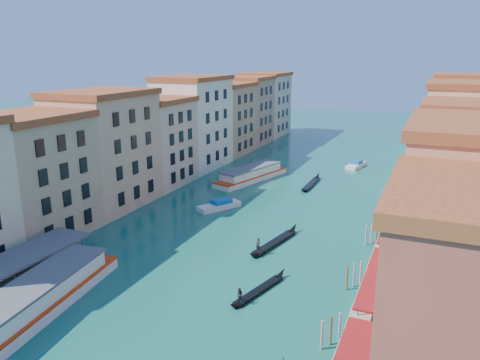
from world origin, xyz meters
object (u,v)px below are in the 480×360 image
(vaporetto_near, at_px, (39,297))
(gondola_right, at_px, (258,290))
(vaporetto_stop, at_px, (26,272))
(vaporetto_far, at_px, (251,174))
(gondola_fore, at_px, (274,242))

(vaporetto_near, distance_m, gondola_right, 23.13)
(vaporetto_stop, height_order, vaporetto_far, vaporetto_stop)
(vaporetto_stop, xyz_separation_m, gondola_right, (25.54, 8.34, -1.03))
(vaporetto_far, bearing_deg, gondola_right, -51.14)
(vaporetto_near, height_order, gondola_right, vaporetto_near)
(vaporetto_stop, relative_size, vaporetto_near, 0.71)
(vaporetto_far, bearing_deg, gondola_fore, -46.58)
(vaporetto_near, relative_size, gondola_right, 2.17)
(gondola_fore, bearing_deg, vaporetto_near, -111.36)
(vaporetto_near, relative_size, gondola_fore, 1.75)
(vaporetto_stop, relative_size, gondola_right, 1.54)
(vaporetto_near, xyz_separation_m, vaporetto_far, (1.02, 56.64, -0.19))
(vaporetto_far, height_order, gondola_fore, vaporetto_far)
(vaporetto_near, relative_size, vaporetto_far, 1.14)
(gondola_fore, xyz_separation_m, gondola_right, (2.77, -13.74, -0.03))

